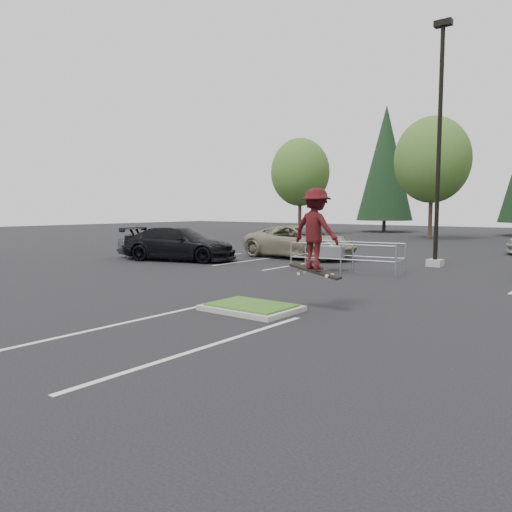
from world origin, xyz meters
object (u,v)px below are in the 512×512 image
Objects in this scene: skateboarder at (316,229)px; car_l_tan at (300,242)px; conif_a at (386,163)px; car_l_black at (178,244)px; decid_b at (432,163)px; light_pole at (439,158)px; cart_corral at (335,253)px; decid_a at (300,174)px; car_l_grey at (157,244)px.

car_l_tan is at bearing -47.76° from skateboarder.
skateboarder is at bearing -68.71° from conif_a.
decid_b is at bearing -27.31° from car_l_black.
light_pole is 4.66× the size of skateboarder.
decid_b reaches higher than car_l_black.
conif_a is 2.37× the size of car_l_black.
light_pole is 1.84× the size of car_l_black.
car_l_black reaches higher than cart_corral.
decid_a is 12.02m from decid_b.
decid_b is 2.35× the size of car_l_grey.
light_pole is 13.56m from car_l_grey.
cart_corral is 9.49m from car_l_grey.
car_l_tan is (-3.96, 3.57, 0.07)m from cart_corral.
cart_corral is 7.75m from skateboarder.
conif_a is 3.17× the size of car_l_grey.
conif_a is at bearing -10.78° from car_l_black.
decid_b is (12.00, 0.50, 0.46)m from decid_a.
skateboarder is 14.10m from car_l_grey.
conif_a reaches higher than car_l_black.
skateboarder is (15.20, -39.00, -5.12)m from conif_a.
car_l_tan reaches higher than cart_corral.
car_l_tan is 1.43× the size of car_l_grey.
decid_a is (-18.51, 18.03, 1.02)m from light_pole.
decid_a is 24.85m from car_l_black.
car_l_tan is at bearing -62.62° from car_l_grey.
light_pole is 11.32m from skateboarder.
conif_a is (-7.99, 9.47, 1.05)m from decid_b.
decid_a is 24.43m from car_l_grey.
light_pole reaches higher than car_l_grey.
decid_a reaches higher than car_l_tan.
cart_corral is at bearing -122.14° from light_pole.
light_pole is at bearing 49.06° from cart_corral.
decid_a reaches higher than car_l_black.
light_pole is at bearing -62.62° from conif_a.
car_l_tan is (7.98, -28.50, -6.28)m from conif_a.
light_pole is 2.33× the size of cart_corral.
decid_b is 24.75m from car_l_grey.
car_l_tan is 1.07× the size of car_l_black.
light_pole is 31.63m from conif_a.
conif_a reaches higher than cart_corral.
skateboarder is at bearing -86.36° from light_pole.
decid_b reaches higher than skateboarder.
skateboarder is (3.26, -6.93, 1.23)m from cart_corral.
conif_a is 2.99× the size of cart_corral.
skateboarder is 0.37× the size of car_l_tan.
skateboarder is (19.21, -29.03, -3.61)m from decid_a.
car_l_grey reaches higher than cart_corral.
conif_a is at bearing 21.31° from car_l_tan.
light_pole is at bearing -70.65° from decid_b.
skateboarder reaches higher than car_l_tan.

